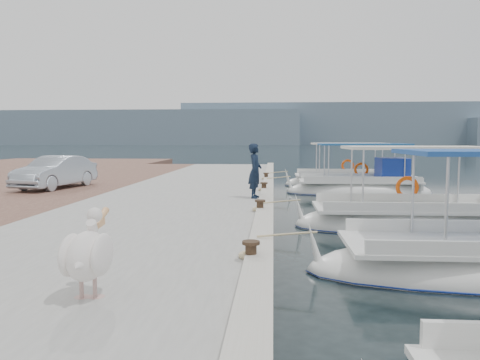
{
  "coord_description": "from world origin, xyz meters",
  "views": [
    {
      "loc": [
        -0.01,
        -10.7,
        2.42
      ],
      "look_at": [
        -1.0,
        3.17,
        1.2
      ],
      "focal_mm": 35.0,
      "sensor_mm": 36.0,
      "label": 1
    }
  ],
  "objects_px": {
    "pelican": "(88,253)",
    "fisherman": "(255,171)",
    "fishing_caique_c": "(407,223)",
    "parked_car": "(56,172)",
    "fishing_caique_e": "(345,184)",
    "fishing_caique_d": "(361,189)"
  },
  "relations": [
    {
      "from": "parked_car",
      "to": "fishing_caique_e",
      "type": "bearing_deg",
      "value": 39.4
    },
    {
      "from": "fishing_caique_d",
      "to": "fishing_caique_e",
      "type": "bearing_deg",
      "value": 93.52
    },
    {
      "from": "fishing_caique_c",
      "to": "fishing_caique_d",
      "type": "distance_m",
      "value": 8.14
    },
    {
      "from": "fishing_caique_e",
      "to": "parked_car",
      "type": "xyz_separation_m",
      "value": [
        -12.21,
        -6.72,
        1.01
      ]
    },
    {
      "from": "fishing_caique_e",
      "to": "pelican",
      "type": "bearing_deg",
      "value": -107.3
    },
    {
      "from": "parked_car",
      "to": "fishing_caique_c",
      "type": "bearing_deg",
      "value": -11.04
    },
    {
      "from": "fishing_caique_e",
      "to": "fishing_caique_c",
      "type": "bearing_deg",
      "value": -90.26
    },
    {
      "from": "pelican",
      "to": "parked_car",
      "type": "distance_m",
      "value": 13.82
    },
    {
      "from": "fishing_caique_e",
      "to": "fisherman",
      "type": "bearing_deg",
      "value": -114.85
    },
    {
      "from": "fishing_caique_c",
      "to": "pelican",
      "type": "bearing_deg",
      "value": -128.11
    },
    {
      "from": "pelican",
      "to": "parked_car",
      "type": "xyz_separation_m",
      "value": [
        -6.29,
        12.3,
        0.09
      ]
    },
    {
      "from": "fishing_caique_d",
      "to": "pelican",
      "type": "xyz_separation_m",
      "value": [
        -6.13,
        -15.63,
        0.84
      ]
    },
    {
      "from": "fishing_caique_c",
      "to": "pelican",
      "type": "distance_m",
      "value": 9.56
    },
    {
      "from": "fishing_caique_e",
      "to": "pelican",
      "type": "height_order",
      "value": "fishing_caique_e"
    },
    {
      "from": "fishing_caique_d",
      "to": "fishing_caique_e",
      "type": "relative_size",
      "value": 1.03
    },
    {
      "from": "fishing_caique_c",
      "to": "parked_car",
      "type": "xyz_separation_m",
      "value": [
        -12.16,
        4.82,
        1.01
      ]
    },
    {
      "from": "fishing_caique_c",
      "to": "fishing_caique_d",
      "type": "relative_size",
      "value": 0.95
    },
    {
      "from": "fishing_caique_d",
      "to": "parked_car",
      "type": "height_order",
      "value": "fishing_caique_d"
    },
    {
      "from": "pelican",
      "to": "fisherman",
      "type": "relative_size",
      "value": 0.76
    },
    {
      "from": "fishing_caique_d",
      "to": "parked_car",
      "type": "distance_m",
      "value": 12.89
    },
    {
      "from": "fishing_caique_c",
      "to": "fisherman",
      "type": "xyz_separation_m",
      "value": [
        -4.24,
        2.28,
        1.26
      ]
    },
    {
      "from": "fisherman",
      "to": "parked_car",
      "type": "distance_m",
      "value": 8.33
    }
  ]
}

